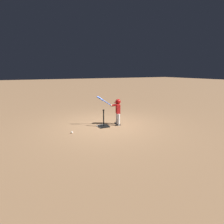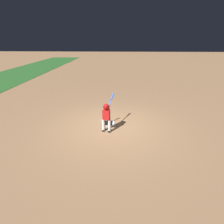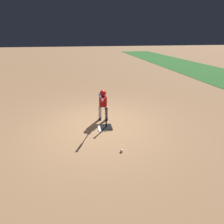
{
  "view_description": "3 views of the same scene",
  "coord_description": "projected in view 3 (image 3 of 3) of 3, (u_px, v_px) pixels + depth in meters",
  "views": [
    {
      "loc": [
        2.93,
        6.51,
        2.25
      ],
      "look_at": [
        -0.11,
        0.37,
        0.63
      ],
      "focal_mm": 28.0,
      "sensor_mm": 36.0,
      "label": 1
    },
    {
      "loc": [
        -6.31,
        -0.29,
        3.25
      ],
      "look_at": [
        0.09,
        0.01,
        0.57
      ],
      "focal_mm": 28.0,
      "sensor_mm": 36.0,
      "label": 2
    },
    {
      "loc": [
        5.25,
        -0.57,
        2.85
      ],
      "look_at": [
        0.18,
        0.39,
        0.56
      ],
      "focal_mm": 28.0,
      "sensor_mm": 36.0,
      "label": 3
    }
  ],
  "objects": [
    {
      "name": "baseball",
      "position": [
        122.0,
        151.0,
        4.63
      ],
      "size": [
        0.07,
        0.07,
        0.07
      ],
      "primitive_type": "sphere",
      "color": "white",
      "rests_on": "ground_plane"
    },
    {
      "name": "batting_tee",
      "position": [
        106.0,
        125.0,
        5.79
      ],
      "size": [
        0.41,
        0.37,
        0.73
      ],
      "color": "black",
      "rests_on": "ground_plane"
    },
    {
      "name": "batter_child",
      "position": [
        103.0,
        102.0,
        6.11
      ],
      "size": [
        0.99,
        0.43,
        1.27
      ],
      "color": "silver",
      "rests_on": "ground_plane"
    },
    {
      "name": "home_plate",
      "position": [
        105.0,
        128.0,
        5.82
      ],
      "size": [
        0.45,
        0.45,
        0.02
      ],
      "primitive_type": "cube",
      "rotation": [
        0.0,
        0.0,
        0.02
      ],
      "color": "white",
      "rests_on": "ground_plane"
    },
    {
      "name": "ground_plane",
      "position": [
        100.0,
        126.0,
        5.97
      ],
      "size": [
        90.0,
        90.0,
        0.0
      ],
      "primitive_type": "plane",
      "color": "#99704C"
    }
  ]
}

